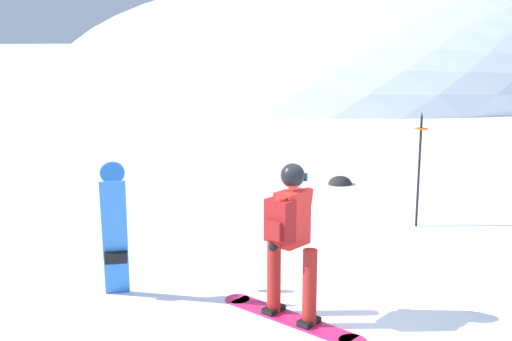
% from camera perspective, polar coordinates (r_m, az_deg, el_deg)
% --- Properties ---
extents(ground_plane, '(300.00, 300.00, 0.00)m').
position_cam_1_polar(ground_plane, '(6.95, 7.22, -13.96)').
color(ground_plane, white).
extents(ridge_peak_main, '(31.13, 28.02, 11.86)m').
position_cam_1_polar(ridge_peak_main, '(37.19, 7.18, 7.32)').
color(ridge_peak_main, white).
rests_on(ridge_peak_main, ground).
extents(snowboarder_main, '(1.22, 1.52, 1.71)m').
position_cam_1_polar(snowboarder_main, '(6.87, 2.97, -5.94)').
color(snowboarder_main, '#D11E5B').
rests_on(snowboarder_main, ground).
extents(spare_snowboard, '(0.28, 0.51, 1.59)m').
position_cam_1_polar(spare_snowboard, '(7.62, -12.16, -5.25)').
color(spare_snowboard, blue).
rests_on(spare_snowboard, ground).
extents(piste_marker_near, '(0.20, 0.20, 1.82)m').
position_cam_1_polar(piste_marker_near, '(10.49, 14.00, 0.74)').
color(piste_marker_near, black).
rests_on(piste_marker_near, ground).
extents(rock_dark, '(0.48, 0.41, 0.34)m').
position_cam_1_polar(rock_dark, '(13.33, 7.30, -1.19)').
color(rock_dark, '#282628').
rests_on(rock_dark, ground).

